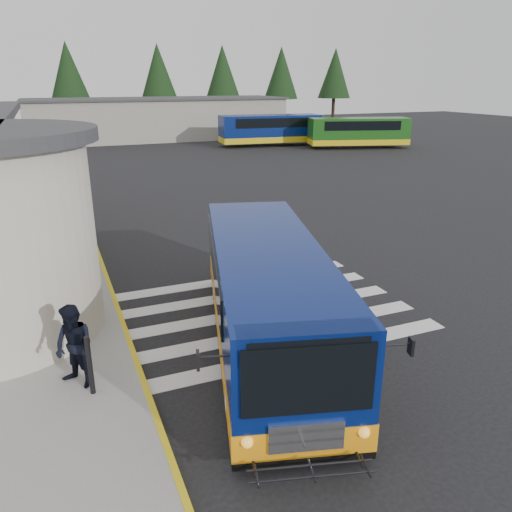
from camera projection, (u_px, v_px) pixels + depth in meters
name	position (u px, v px, depth m)	size (l,w,h in m)	color
ground	(264.00, 298.00, 14.41)	(140.00, 140.00, 0.00)	black
curb_strip	(103.00, 268.00, 16.41)	(0.12, 34.00, 0.16)	gold
crosswalk	(259.00, 311.00, 13.53)	(8.00, 5.35, 0.01)	silver
depot_building	(158.00, 119.00, 52.45)	(26.40, 8.40, 4.20)	gray
tree_line	(144.00, 72.00, 57.97)	(58.40, 4.40, 10.00)	black
transit_bus	(268.00, 301.00, 11.33)	(4.85, 9.17, 2.51)	navy
pedestrian_a	(0.00, 332.00, 10.47)	(0.57, 0.38, 1.57)	black
pedestrian_b	(74.00, 347.00, 9.75)	(0.84, 0.65, 1.72)	black
bollard	(90.00, 365.00, 9.57)	(0.10, 0.10, 1.24)	black
far_bus_a	(270.00, 129.00, 47.20)	(9.70, 3.59, 2.45)	#071855
far_bus_b	(358.00, 131.00, 45.59)	(9.35, 4.96, 2.32)	#194F15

